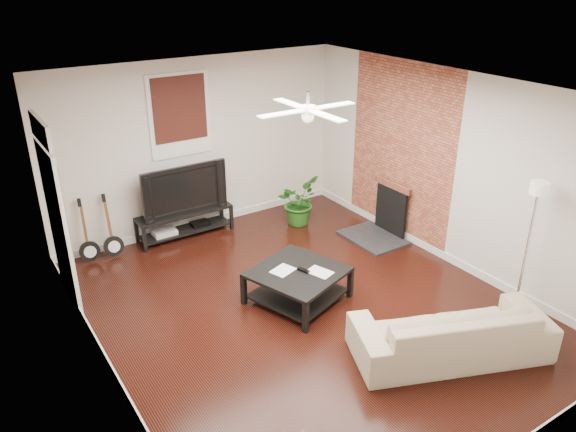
{
  "coord_description": "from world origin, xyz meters",
  "views": [
    {
      "loc": [
        -3.52,
        -4.94,
        4.07
      ],
      "look_at": [
        0.0,
        0.4,
        1.15
      ],
      "focal_mm": 34.56,
      "sensor_mm": 36.0,
      "label": 1
    }
  ],
  "objects": [
    {
      "name": "coffee_table",
      "position": [
        0.02,
        0.19,
        0.22
      ],
      "size": [
        1.35,
        1.35,
        0.45
      ],
      "primitive_type": "cube",
      "rotation": [
        0.0,
        0.0,
        0.33
      ],
      "color": "black",
      "rests_on": "floor"
    },
    {
      "name": "fireplace",
      "position": [
        2.2,
        1.0,
        0.46
      ],
      "size": [
        0.8,
        1.1,
        0.92
      ],
      "primitive_type": "cube",
      "color": "black",
      "rests_on": "floor"
    },
    {
      "name": "brick_accent",
      "position": [
        2.49,
        1.0,
        1.4
      ],
      "size": [
        0.02,
        2.2,
        2.8
      ],
      "primitive_type": "cube",
      "color": "brown",
      "rests_on": "floor"
    },
    {
      "name": "ceiling_fan",
      "position": [
        0.0,
        0.0,
        2.6
      ],
      "size": [
        1.24,
        1.24,
        0.32
      ],
      "primitive_type": null,
      "color": "white",
      "rests_on": "ceiling"
    },
    {
      "name": "floor_lamp",
      "position": [
        2.18,
        -1.57,
        0.9
      ],
      "size": [
        0.39,
        0.39,
        1.8
      ],
      "primitive_type": null,
      "rotation": [
        0.0,
        0.0,
        -0.39
      ],
      "color": "white",
      "rests_on": "floor"
    },
    {
      "name": "room",
      "position": [
        0.0,
        0.0,
        1.4
      ],
      "size": [
        5.01,
        6.01,
        2.81
      ],
      "color": "black",
      "rests_on": "ground"
    },
    {
      "name": "potted_plant",
      "position": [
        1.37,
        2.18,
        0.4
      ],
      "size": [
        0.95,
        0.94,
        0.8
      ],
      "primitive_type": "imported",
      "rotation": [
        0.0,
        0.0,
        0.71
      ],
      "color": "#225E1A",
      "rests_on": "floor"
    },
    {
      "name": "sofa",
      "position": [
        0.83,
        -1.67,
        0.32
      ],
      "size": [
        2.36,
        1.62,
        0.64
      ],
      "primitive_type": "imported",
      "rotation": [
        0.0,
        0.0,
        2.76
      ],
      "color": "tan",
      "rests_on": "floor"
    },
    {
      "name": "tv",
      "position": [
        -0.44,
        2.8,
        0.84
      ],
      "size": [
        1.39,
        0.18,
        0.8
      ],
      "primitive_type": "imported",
      "color": "black",
      "rests_on": "tv_stand"
    },
    {
      "name": "window_back",
      "position": [
        -0.3,
        2.97,
        1.95
      ],
      "size": [
        1.0,
        0.06,
        1.3
      ],
      "primitive_type": "cube",
      "color": "#37170F",
      "rests_on": "wall_back"
    },
    {
      "name": "door_left",
      "position": [
        -2.46,
        1.9,
        1.25
      ],
      "size": [
        0.08,
        1.0,
        2.5
      ],
      "primitive_type": "cube",
      "color": "white",
      "rests_on": "wall_left"
    },
    {
      "name": "tv_stand",
      "position": [
        -0.44,
        2.78,
        0.22
      ],
      "size": [
        1.56,
        0.41,
        0.44
      ],
      "primitive_type": "cube",
      "color": "black",
      "rests_on": "floor"
    },
    {
      "name": "guitar_right",
      "position": [
        -1.64,
        2.72,
        0.49
      ],
      "size": [
        0.32,
        0.23,
        0.98
      ],
      "primitive_type": null,
      "rotation": [
        0.0,
        0.0,
        -0.06
      ],
      "color": "black",
      "rests_on": "floor"
    },
    {
      "name": "guitar_left",
      "position": [
        -1.99,
        2.75,
        0.49
      ],
      "size": [
        0.33,
        0.26,
        0.98
      ],
      "primitive_type": null,
      "rotation": [
        0.0,
        0.0,
        -0.17
      ],
      "color": "black",
      "rests_on": "floor"
    }
  ]
}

